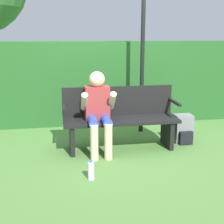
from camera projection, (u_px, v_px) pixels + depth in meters
The scene contains 8 objects.
ground_plane at pixel (121, 149), 4.69m from camera, with size 40.00×40.00×0.00m, color #4C7A38.
hedge_back at pixel (105, 83), 5.96m from camera, with size 12.00×0.47×1.54m.
park_bench at pixel (120, 118), 4.64m from camera, with size 1.69×0.50×0.91m.
person_seated at pixel (98, 108), 4.42m from camera, with size 0.48×0.58×1.16m.
backpack at pixel (183, 129), 4.93m from camera, with size 0.28×0.29×0.44m.
water_bottle at pixel (91, 170), 3.68m from camera, with size 0.08×0.08×0.24m.
signpost at pixel (143, 41), 5.15m from camera, with size 0.42×0.09×2.70m.
parked_car at pixel (172, 55), 16.33m from camera, with size 4.84×3.29×1.22m.
Camera 1 is at (-0.88, -4.33, 1.68)m, focal length 50.00 mm.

